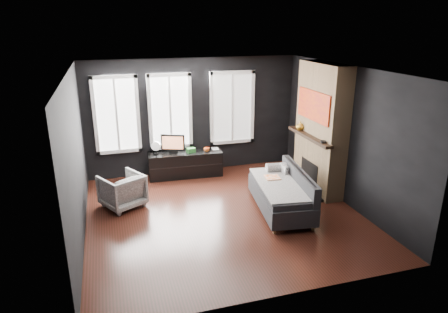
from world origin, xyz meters
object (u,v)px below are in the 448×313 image
object	(u,v)px
armchair	(122,189)
mantel_vase	(300,126)
mug	(207,149)
book	(212,145)
media_console	(185,164)
sofa	(281,191)
monitor	(173,142)

from	to	relation	value
armchair	mantel_vase	size ratio (longest dim) A/B	3.85
mug	book	bearing A→B (deg)	39.97
armchair	mug	bearing A→B (deg)	-178.63
media_console	mantel_vase	bearing A→B (deg)	-22.43
sofa	book	xyz separation A→B (m)	(-0.73, 2.35, 0.28)
armchair	monitor	size ratio (longest dim) A/B	1.33
sofa	media_console	bearing A→B (deg)	128.69
armchair	media_console	bearing A→B (deg)	-168.48
armchair	book	distance (m)	2.55
sofa	mantel_vase	bearing A→B (deg)	59.30
sofa	mantel_vase	size ratio (longest dim) A/B	9.83
sofa	mug	size ratio (longest dim) A/B	14.69
sofa	mug	xyz separation A→B (m)	(-0.90, 2.21, 0.24)
monitor	book	size ratio (longest dim) A/B	2.70
armchair	mug	size ratio (longest dim) A/B	5.75
mug	mantel_vase	size ratio (longest dim) A/B	0.67
media_console	sofa	bearing A→B (deg)	-55.79
book	mantel_vase	size ratio (longest dim) A/B	1.07
book	mantel_vase	xyz separation A→B (m)	(1.68, -1.15, 0.63)
monitor	armchair	bearing A→B (deg)	-112.70
sofa	mantel_vase	world-z (taller)	mantel_vase
media_console	book	xyz separation A→B (m)	(0.66, 0.02, 0.40)
sofa	monitor	xyz separation A→B (m)	(-1.66, 2.35, 0.43)
sofa	monitor	distance (m)	2.91
mug	mantel_vase	world-z (taller)	mantel_vase
sofa	book	bearing A→B (deg)	115.02
armchair	mantel_vase	bearing A→B (deg)	153.52
mantel_vase	book	bearing A→B (deg)	145.54
sofa	book	size ratio (longest dim) A/B	9.15
book	mantel_vase	bearing A→B (deg)	-34.46
book	mantel_vase	distance (m)	2.13
armchair	monitor	bearing A→B (deg)	-162.37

